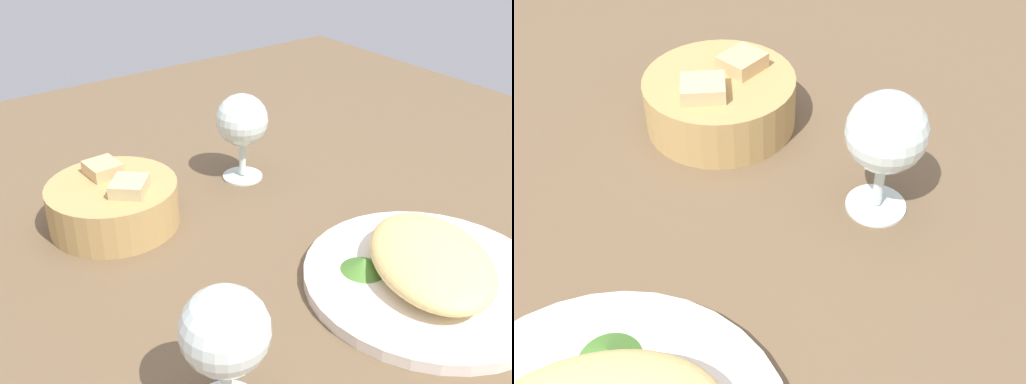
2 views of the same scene
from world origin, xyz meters
TOP-DOWN VIEW (x-y plane):
  - ground_plane at (0.00, 0.00)cm, footprint 140.00×140.00cm
  - plate at (-17.78, -8.08)cm, footprint 27.82×27.82cm
  - omelette at (-17.78, -8.08)cm, footprint 22.74×20.81cm
  - lettuce_garnish at (-12.74, -2.89)cm, footprint 5.09×5.09cm
  - bread_basket at (15.09, 14.29)cm, footprint 16.70×16.70cm
  - wine_glass_near at (16.03, -6.64)cm, footprint 7.58×7.58cm
  - wine_glass_far at (-18.94, 19.79)cm, footprint 7.72×7.72cm

SIDE VIEW (x-z plane):
  - ground_plane at x=0.00cm, z-range -2.00..0.00cm
  - plate at x=-17.78cm, z-range 0.00..1.40cm
  - lettuce_garnish at x=-12.74cm, z-range 1.40..2.92cm
  - bread_basket at x=15.09cm, z-range -0.64..6.85cm
  - omelette at x=-17.78cm, z-range 1.40..5.64cm
  - wine_glass_far at x=-18.94cm, z-range 2.05..14.73cm
  - wine_glass_near at x=16.03cm, z-range 2.22..15.19cm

